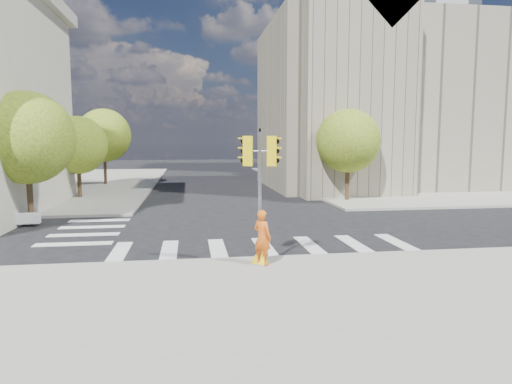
{
  "coord_description": "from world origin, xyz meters",
  "views": [
    {
      "loc": [
        -2.91,
        -19.04,
        4.08
      ],
      "look_at": [
        -0.37,
        -1.73,
        2.1
      ],
      "focal_mm": 32.0,
      "sensor_mm": 36.0,
      "label": 1
    }
  ],
  "objects_px": {
    "lamp_far": "(294,136)",
    "photographer": "(262,237)",
    "traffic_signal": "(260,207)",
    "lamp_near": "(336,134)"
  },
  "relations": [
    {
      "from": "lamp_far",
      "to": "photographer",
      "type": "relative_size",
      "value": 4.59
    },
    {
      "from": "traffic_signal",
      "to": "photographer",
      "type": "distance_m",
      "value": 0.98
    },
    {
      "from": "lamp_near",
      "to": "lamp_far",
      "type": "bearing_deg",
      "value": 90.0
    },
    {
      "from": "lamp_near",
      "to": "lamp_far",
      "type": "relative_size",
      "value": 1.0
    },
    {
      "from": "lamp_near",
      "to": "photographer",
      "type": "bearing_deg",
      "value": -114.43
    },
    {
      "from": "traffic_signal",
      "to": "lamp_near",
      "type": "bearing_deg",
      "value": 79.99
    },
    {
      "from": "lamp_near",
      "to": "photographer",
      "type": "xyz_separation_m",
      "value": [
        -8.66,
        -19.07,
        -3.55
      ]
    },
    {
      "from": "lamp_far",
      "to": "traffic_signal",
      "type": "bearing_deg",
      "value": -104.86
    },
    {
      "from": "lamp_far",
      "to": "photographer",
      "type": "xyz_separation_m",
      "value": [
        -8.66,
        -33.07,
        -3.55
      ]
    },
    {
      "from": "lamp_far",
      "to": "traffic_signal",
      "type": "xyz_separation_m",
      "value": [
        -8.7,
        -32.78,
        -2.61
      ]
    }
  ]
}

